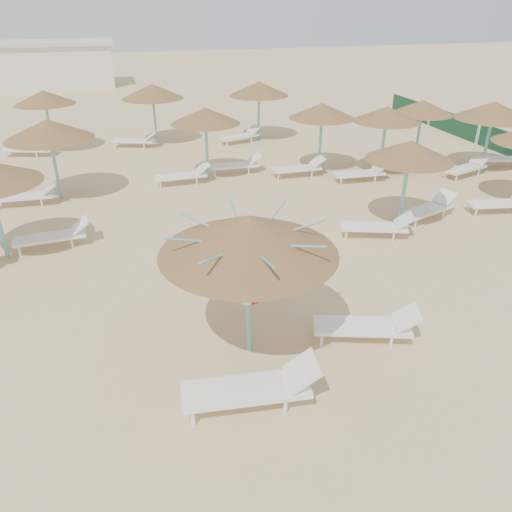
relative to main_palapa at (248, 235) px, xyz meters
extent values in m
plane|color=tan|center=(0.47, 0.02, -2.53)|extent=(120.00, 120.00, 0.00)
cylinder|color=#68B3B5|center=(0.00, 0.00, -1.31)|extent=(0.11, 0.11, 2.44)
cone|color=brown|center=(0.00, 0.00, 0.01)|extent=(3.25, 3.25, 0.73)
cylinder|color=#68B3B5|center=(0.00, 0.00, -0.24)|extent=(0.20, 0.20, 0.12)
cylinder|color=#68B3B5|center=(0.75, 0.00, -0.03)|extent=(1.47, 0.04, 0.37)
cylinder|color=#68B3B5|center=(0.53, 0.53, -0.03)|extent=(1.07, 1.07, 0.37)
cylinder|color=#68B3B5|center=(0.00, 0.75, -0.03)|extent=(0.04, 1.47, 0.37)
cylinder|color=#68B3B5|center=(-0.53, 0.53, -0.03)|extent=(1.07, 1.07, 0.37)
cylinder|color=#68B3B5|center=(-0.75, 0.00, -0.03)|extent=(1.47, 0.04, 0.37)
cylinder|color=#68B3B5|center=(-0.53, -0.53, -0.03)|extent=(1.07, 1.07, 0.37)
cylinder|color=#68B3B5|center=(0.00, -0.75, -0.03)|extent=(0.04, 1.47, 0.37)
cylinder|color=#68B3B5|center=(0.53, -0.53, -0.03)|extent=(1.07, 1.07, 0.37)
torus|color=red|center=(0.00, -0.10, -1.06)|extent=(0.68, 0.15, 0.68)
cylinder|color=white|center=(-1.40, -1.65, -2.37)|extent=(0.07, 0.07, 0.32)
cylinder|color=white|center=(-1.33, -1.08, -2.37)|extent=(0.07, 0.07, 0.32)
cylinder|color=white|center=(0.14, -1.82, -2.37)|extent=(0.07, 0.07, 0.32)
cylinder|color=white|center=(0.20, -1.25, -2.37)|extent=(0.07, 0.07, 0.32)
cube|color=white|center=(-0.46, -1.46, -2.17)|extent=(2.23, 0.94, 0.09)
cube|color=white|center=(0.51, -1.57, -1.89)|extent=(0.62, 0.74, 0.42)
cylinder|color=white|center=(1.43, -0.28, -2.39)|extent=(0.06, 0.06, 0.29)
cylinder|color=white|center=(1.60, 0.21, -2.39)|extent=(0.06, 0.06, 0.29)
cylinder|color=white|center=(2.74, -0.71, -2.39)|extent=(0.06, 0.06, 0.29)
cylinder|color=white|center=(2.90, -0.23, -2.39)|extent=(0.06, 0.06, 0.29)
cube|color=white|center=(2.29, -0.29, -2.21)|extent=(2.04, 1.22, 0.08)
cube|color=white|center=(3.11, -0.57, -1.96)|extent=(0.66, 0.74, 0.37)
cylinder|color=white|center=(-4.92, 5.60, -2.39)|extent=(0.06, 0.06, 0.28)
cylinder|color=white|center=(-4.96, 6.10, -2.39)|extent=(0.06, 0.06, 0.28)
cylinder|color=white|center=(-3.57, 5.72, -2.39)|extent=(0.06, 0.06, 0.28)
cylinder|color=white|center=(-3.61, 6.22, -2.39)|extent=(0.06, 0.06, 0.28)
cube|color=white|center=(-4.14, 5.92, -2.21)|extent=(1.95, 0.78, 0.08)
cube|color=white|center=(-3.29, 5.99, -1.97)|extent=(0.53, 0.64, 0.36)
cylinder|color=#68B3B5|center=(-4.11, 9.90, -1.38)|extent=(0.11, 0.11, 2.30)
cone|color=brown|center=(-4.11, 9.90, -0.14)|extent=(2.86, 2.86, 0.64)
cylinder|color=#68B3B5|center=(-4.11, 9.90, -0.38)|extent=(0.20, 0.20, 0.12)
cylinder|color=white|center=(-6.00, 9.79, -2.39)|extent=(0.06, 0.06, 0.28)
cylinder|color=white|center=(-4.67, 9.22, -2.39)|extent=(0.06, 0.06, 0.28)
cylinder|color=white|center=(-4.65, 9.72, -2.39)|extent=(0.06, 0.06, 0.28)
cube|color=white|center=(-5.21, 9.50, -2.21)|extent=(1.93, 0.71, 0.08)
cube|color=white|center=(-4.36, 9.46, -1.97)|extent=(0.51, 0.62, 0.36)
cylinder|color=#68B3B5|center=(-4.75, 16.08, -1.38)|extent=(0.11, 0.11, 2.30)
cone|color=brown|center=(-4.75, 16.08, -0.15)|extent=(2.56, 2.56, 0.58)
cylinder|color=#68B3B5|center=(-4.75, 16.08, -0.38)|extent=(0.20, 0.20, 0.12)
cylinder|color=white|center=(-6.69, 15.69, -2.39)|extent=(0.06, 0.06, 0.28)
cylinder|color=white|center=(-6.54, 16.17, -2.39)|extent=(0.06, 0.06, 0.28)
cylinder|color=white|center=(-5.41, 15.27, -2.39)|extent=(0.06, 0.06, 0.28)
cylinder|color=white|center=(-5.25, 15.75, -2.39)|extent=(0.06, 0.06, 0.28)
cube|color=white|center=(-5.85, 15.68, -2.21)|extent=(2.00, 1.18, 0.08)
cube|color=white|center=(-5.05, 15.42, -1.97)|extent=(0.65, 0.72, 0.36)
cylinder|color=#68B3B5|center=(1.22, 10.59, -1.38)|extent=(0.11, 0.11, 2.30)
cone|color=brown|center=(1.22, 10.59, -0.15)|extent=(2.55, 2.55, 0.57)
cylinder|color=#68B3B5|center=(1.22, 10.59, -0.38)|extent=(0.20, 0.20, 0.12)
cylinder|color=white|center=(-0.67, 9.91, -2.39)|extent=(0.06, 0.06, 0.28)
cylinder|color=white|center=(-0.69, 10.41, -2.39)|extent=(0.06, 0.06, 0.28)
cylinder|color=white|center=(0.68, 9.96, -2.39)|extent=(0.06, 0.06, 0.28)
cylinder|color=white|center=(0.66, 10.46, -2.39)|extent=(0.06, 0.06, 0.28)
cube|color=white|center=(0.12, 10.19, -2.21)|extent=(1.92, 0.70, 0.08)
cube|color=white|center=(0.97, 10.22, -1.97)|extent=(0.51, 0.62, 0.36)
cylinder|color=white|center=(1.51, 10.67, -2.39)|extent=(0.06, 0.06, 0.28)
cylinder|color=white|center=(1.53, 11.17, -2.39)|extent=(0.06, 0.06, 0.28)
cylinder|color=white|center=(2.86, 10.62, -2.39)|extent=(0.06, 0.06, 0.28)
cylinder|color=white|center=(2.88, 11.12, -2.39)|extent=(0.06, 0.06, 0.28)
cube|color=white|center=(2.32, 10.89, -2.21)|extent=(1.92, 0.70, 0.08)
cube|color=white|center=(3.17, 10.85, -1.97)|extent=(0.51, 0.62, 0.36)
cylinder|color=#68B3B5|center=(-0.14, 16.29, -1.38)|extent=(0.11, 0.11, 2.30)
cone|color=brown|center=(-0.14, 16.29, -0.14)|extent=(2.82, 2.82, 0.64)
cylinder|color=#68B3B5|center=(-0.14, 16.29, -0.38)|extent=(0.20, 0.20, 0.12)
cylinder|color=white|center=(-2.08, 15.92, -2.39)|extent=(0.06, 0.06, 0.28)
cylinder|color=white|center=(-1.91, 16.39, -2.39)|extent=(0.06, 0.06, 0.28)
cylinder|color=white|center=(-0.80, 15.47, -2.39)|extent=(0.06, 0.06, 0.28)
cylinder|color=white|center=(-0.64, 15.95, -2.39)|extent=(0.06, 0.06, 0.28)
cube|color=white|center=(-1.24, 15.89, -2.21)|extent=(2.00, 1.21, 0.08)
cube|color=white|center=(-0.44, 15.61, -1.97)|extent=(0.65, 0.73, 0.36)
cylinder|color=#68B3B5|center=(5.95, 4.48, -1.38)|extent=(0.11, 0.11, 2.30)
cone|color=brown|center=(5.95, 4.48, -0.15)|extent=(2.48, 2.48, 0.56)
cylinder|color=#68B3B5|center=(5.95, 4.48, -0.38)|extent=(0.20, 0.20, 0.12)
cylinder|color=white|center=(4.01, 4.11, -2.39)|extent=(0.06, 0.06, 0.28)
cylinder|color=white|center=(4.18, 4.58, -2.39)|extent=(0.06, 0.06, 0.28)
cylinder|color=white|center=(5.29, 3.67, -2.39)|extent=(0.06, 0.06, 0.28)
cylinder|color=white|center=(5.45, 4.14, -2.39)|extent=(0.06, 0.06, 0.28)
cube|color=white|center=(4.85, 4.08, -2.21)|extent=(2.00, 1.21, 0.08)
cube|color=white|center=(5.65, 3.80, -1.97)|extent=(0.66, 0.73, 0.36)
cylinder|color=white|center=(6.38, 4.28, -2.39)|extent=(0.06, 0.06, 0.28)
cylinder|color=white|center=(6.21, 4.75, -2.39)|extent=(0.06, 0.06, 0.28)
cylinder|color=white|center=(7.65, 4.73, -2.39)|extent=(0.06, 0.06, 0.28)
cylinder|color=white|center=(7.49, 5.20, -2.39)|extent=(0.06, 0.06, 0.28)
cube|color=white|center=(7.05, 4.78, -2.21)|extent=(2.00, 1.21, 0.08)
cube|color=white|center=(7.85, 5.07, -1.97)|extent=(0.66, 0.73, 0.36)
cylinder|color=#68B3B5|center=(5.66, 10.23, -1.38)|extent=(0.11, 0.11, 2.30)
cone|color=brown|center=(5.66, 10.23, -0.15)|extent=(2.52, 2.52, 0.57)
cylinder|color=#68B3B5|center=(5.66, 10.23, -0.38)|extent=(0.20, 0.20, 0.12)
cylinder|color=white|center=(3.76, 9.60, -2.39)|extent=(0.06, 0.06, 0.28)
cylinder|color=white|center=(3.77, 10.10, -2.39)|extent=(0.06, 0.06, 0.28)
cylinder|color=white|center=(5.11, 9.57, -2.39)|extent=(0.06, 0.06, 0.28)
cylinder|color=white|center=(5.12, 10.07, -2.39)|extent=(0.06, 0.06, 0.28)
cube|color=white|center=(4.56, 9.83, -2.21)|extent=(1.91, 0.66, 0.08)
cube|color=white|center=(5.41, 9.81, -1.97)|extent=(0.50, 0.61, 0.36)
cylinder|color=#68B3B5|center=(4.73, 15.66, -1.38)|extent=(0.11, 0.11, 2.30)
cone|color=brown|center=(4.73, 15.66, -0.14)|extent=(2.82, 2.82, 0.63)
cylinder|color=#68B3B5|center=(4.73, 15.66, -0.38)|extent=(0.20, 0.20, 0.12)
cylinder|color=white|center=(2.94, 14.79, -2.39)|extent=(0.06, 0.06, 0.28)
cylinder|color=white|center=(2.79, 15.27, -2.39)|extent=(0.06, 0.06, 0.28)
cylinder|color=white|center=(4.23, 15.19, -2.39)|extent=(0.06, 0.06, 0.28)
cylinder|color=white|center=(4.08, 15.66, -2.39)|extent=(0.06, 0.06, 0.28)
cube|color=white|center=(3.63, 15.26, -2.21)|extent=(2.00, 1.15, 0.08)
cube|color=white|center=(4.44, 15.51, -1.97)|extent=(0.64, 0.72, 0.36)
cylinder|color=white|center=(8.73, 4.54, -2.39)|extent=(0.06, 0.06, 0.28)
cylinder|color=white|center=(8.82, 5.03, -2.39)|extent=(0.06, 0.06, 0.28)
cylinder|color=white|center=(10.14, 4.79, -2.39)|extent=(0.06, 0.06, 0.28)
cube|color=white|center=(9.56, 4.64, -2.21)|extent=(1.98, 0.95, 0.08)
cylinder|color=#68B3B5|center=(9.73, 9.80, -1.38)|extent=(0.11, 0.11, 2.30)
cone|color=brown|center=(9.73, 9.80, -0.15)|extent=(2.38, 2.38, 0.54)
cylinder|color=#68B3B5|center=(9.73, 9.80, -0.38)|extent=(0.20, 0.20, 0.12)
cylinder|color=white|center=(7.79, 9.36, -2.39)|extent=(0.06, 0.06, 0.28)
cylinder|color=white|center=(7.92, 9.84, -2.39)|extent=(0.06, 0.06, 0.28)
cylinder|color=white|center=(9.10, 9.03, -2.39)|extent=(0.06, 0.06, 0.28)
cylinder|color=white|center=(9.22, 9.51, -2.39)|extent=(0.06, 0.06, 0.28)
cube|color=white|center=(8.63, 9.40, -2.21)|extent=(1.99, 1.07, 0.08)
cube|color=white|center=(9.45, 9.20, -1.97)|extent=(0.62, 0.70, 0.36)
cylinder|color=#68B3B5|center=(7.73, 9.03, -1.38)|extent=(0.11, 0.11, 2.30)
cone|color=brown|center=(7.73, 9.03, -0.15)|extent=(2.48, 2.48, 0.56)
cylinder|color=#68B3B5|center=(7.73, 9.03, -0.38)|extent=(0.20, 0.20, 0.12)
cylinder|color=white|center=(5.82, 8.43, -2.39)|extent=(0.06, 0.06, 0.28)
cylinder|color=white|center=(5.85, 8.93, -2.39)|extent=(0.06, 0.06, 0.28)
cylinder|color=white|center=(7.17, 8.35, -2.39)|extent=(0.06, 0.06, 0.28)
cylinder|color=white|center=(7.20, 8.85, -2.39)|extent=(0.06, 0.06, 0.28)
cube|color=white|center=(6.63, 8.63, -2.21)|extent=(1.93, 0.73, 0.08)
cube|color=white|center=(7.48, 8.58, -1.97)|extent=(0.52, 0.63, 0.36)
cylinder|color=#68B3B5|center=(11.96, 8.47, -1.38)|extent=(0.11, 0.11, 2.30)
cone|color=brown|center=(11.96, 8.47, -0.13)|extent=(2.89, 2.89, 0.65)
cylinder|color=#68B3B5|center=(11.96, 8.47, -0.38)|extent=(0.20, 0.20, 0.12)
cylinder|color=white|center=(10.17, 7.59, -2.39)|extent=(0.06, 0.06, 0.28)
cylinder|color=white|center=(10.03, 8.07, -2.39)|extent=(0.06, 0.06, 0.28)
cylinder|color=white|center=(11.46, 7.99, -2.39)|extent=(0.06, 0.06, 0.28)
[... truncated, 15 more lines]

